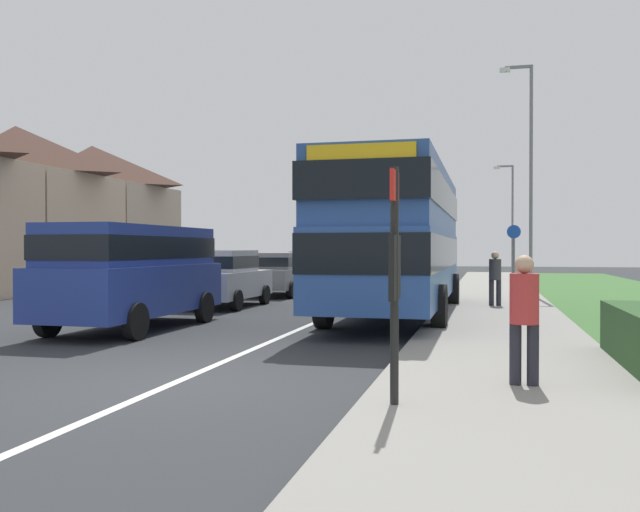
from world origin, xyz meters
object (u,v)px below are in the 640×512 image
(parked_car_silver, at_px, (223,276))
(bus_stop_sign, at_px, (395,268))
(cycle_route_sign, at_px, (514,258))
(street_lamp_mid, at_px, (528,166))
(street_lamp_far, at_px, (510,213))
(pedestrian_at_stop, at_px, (524,313))
(parked_van_blue, at_px, (133,268))
(double_decker_bus, at_px, (398,233))
(parked_car_grey, at_px, (278,272))
(parked_car_white, at_px, (313,267))
(pedestrian_walking_away, at_px, (495,276))

(parked_car_silver, bearing_deg, bus_stop_sign, -60.10)
(cycle_route_sign, xyz_separation_m, street_lamp_mid, (0.56, 2.06, 3.25))
(bus_stop_sign, relative_size, street_lamp_mid, 0.32)
(cycle_route_sign, xyz_separation_m, street_lamp_far, (0.48, 18.10, 2.43))
(pedestrian_at_stop, bearing_deg, parked_van_blue, 148.93)
(double_decker_bus, relative_size, cycle_route_sign, 4.21)
(parked_car_grey, relative_size, bus_stop_sign, 1.62)
(cycle_route_sign, bearing_deg, parked_car_white, 142.05)
(cycle_route_sign, bearing_deg, double_decker_bus, -118.81)
(parked_car_silver, distance_m, pedestrian_walking_away, 7.96)
(cycle_route_sign, relative_size, street_lamp_far, 0.38)
(pedestrian_at_stop, bearing_deg, parked_car_silver, 128.04)
(parked_car_silver, bearing_deg, parked_van_blue, -87.67)
(parked_car_silver, height_order, pedestrian_at_stop, parked_car_silver)
(street_lamp_far, bearing_deg, double_decker_bus, -98.52)
(parked_car_white, distance_m, bus_stop_sign, 23.33)
(parked_car_silver, xyz_separation_m, parked_car_grey, (0.13, 5.02, -0.05))
(parked_car_white, height_order, street_lamp_far, street_lamp_far)
(parked_van_blue, bearing_deg, pedestrian_at_stop, -31.07)
(parked_van_blue, bearing_deg, street_lamp_far, 72.48)
(street_lamp_mid, xyz_separation_m, street_lamp_far, (-0.08, 16.04, -0.82))
(parked_car_silver, relative_size, pedestrian_at_stop, 2.34)
(bus_stop_sign, bearing_deg, parked_car_silver, 119.90)
(parked_car_white, distance_m, street_lamp_mid, 10.81)
(parked_car_white, bearing_deg, bus_stop_sign, -73.29)
(pedestrian_walking_away, distance_m, street_lamp_mid, 6.31)
(double_decker_bus, bearing_deg, parked_car_grey, 128.99)
(cycle_route_sign, bearing_deg, parked_van_blue, -130.65)
(double_decker_bus, height_order, parked_car_grey, double_decker_bus)
(parked_van_blue, distance_m, pedestrian_walking_away, 10.19)
(parked_van_blue, xyz_separation_m, parked_car_silver, (-0.23, 5.60, -0.40))
(pedestrian_at_stop, distance_m, bus_stop_sign, 2.00)
(parked_car_white, height_order, street_lamp_mid, street_lamp_mid)
(parked_car_silver, relative_size, bus_stop_sign, 1.50)
(bus_stop_sign, bearing_deg, cycle_route_sign, 83.53)
(double_decker_bus, distance_m, cycle_route_sign, 6.39)
(parked_car_white, xyz_separation_m, cycle_route_sign, (8.49, -6.62, 0.52))
(double_decker_bus, xyz_separation_m, parked_car_grey, (-5.31, 6.55, -1.26))
(cycle_route_sign, bearing_deg, pedestrian_walking_away, -101.98)
(parked_car_silver, height_order, street_lamp_far, street_lamp_far)
(pedestrian_at_stop, distance_m, cycle_route_sign, 14.38)
(double_decker_bus, distance_m, parked_van_blue, 6.66)
(double_decker_bus, distance_m, pedestrian_at_stop, 9.27)
(parked_car_silver, height_order, cycle_route_sign, cycle_route_sign)
(parked_car_silver, height_order, parked_car_grey, parked_car_silver)
(parked_car_silver, relative_size, parked_car_white, 0.91)
(double_decker_bus, relative_size, parked_car_grey, 2.52)
(bus_stop_sign, bearing_deg, double_decker_bus, 97.19)
(double_decker_bus, height_order, bus_stop_sign, double_decker_bus)
(parked_car_silver, bearing_deg, cycle_route_sign, 25.37)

